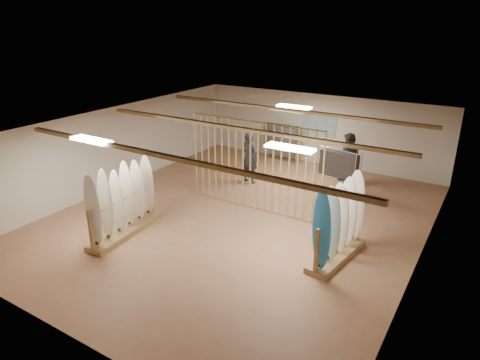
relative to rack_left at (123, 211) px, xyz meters
The scene contains 16 objects.
floor 3.40m from the rack_left, 49.48° to the left, with size 12.00×12.00×0.00m, color #986749.
ceiling 3.93m from the rack_left, 49.48° to the left, with size 12.00×12.00×0.00m, color gray.
wall_back 8.82m from the rack_left, 75.79° to the left, with size 12.00×12.00×0.00m, color beige.
wall_front 4.15m from the rack_left, 58.12° to the right, with size 12.00×12.00×0.00m, color beige.
wall_left 3.87m from the rack_left, 138.34° to the left, with size 12.00×12.00×0.00m, color beige.
wall_right 7.63m from the rack_left, 19.44° to the left, with size 12.00×12.00×0.00m, color beige.
ceiling_slats 3.89m from the rack_left, 49.48° to the left, with size 9.50×6.12×0.10m, color olive.
light_panels 3.90m from the rack_left, 49.48° to the left, with size 1.20×0.35×0.06m, color white.
bamboo_partition 4.03m from the rack_left, 57.01° to the left, with size 4.45×0.05×2.78m.
poster 8.82m from the rack_left, 75.75° to the left, with size 1.40×0.03×0.90m, color #2D68A0.
rack_left is the anchor object (origin of this frame).
rack_right 5.70m from the rack_left, 18.55° to the left, with size 0.84×2.21×2.06m.
clothing_rack_a 7.89m from the rack_left, 83.77° to the left, with size 1.52×0.41×1.63m.
clothing_rack_b 7.17m from the rack_left, 56.93° to the left, with size 1.40×0.61×1.52m.
shopper_a 5.28m from the rack_left, 80.13° to the left, with size 0.77×0.52×2.11m, color #24242B.
shopper_b 7.93m from the rack_left, 60.09° to the left, with size 1.01×0.79×2.09m, color #322E27.
Camera 1 is at (6.07, -9.80, 5.62)m, focal length 32.00 mm.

